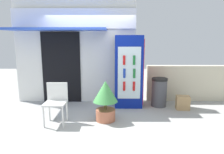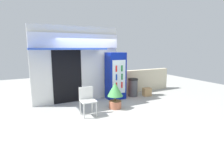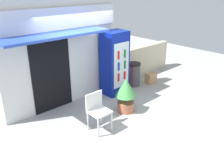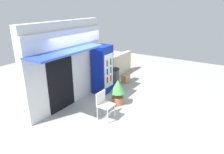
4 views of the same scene
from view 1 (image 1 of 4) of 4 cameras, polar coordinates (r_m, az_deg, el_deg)
ground at (r=5.12m, az=-6.97°, el=-10.79°), size 16.00×16.00×0.00m
storefront_building at (r=6.16m, az=-10.26°, el=7.47°), size 3.48×1.09×2.97m
drink_cooler at (r=5.66m, az=4.63°, el=1.55°), size 0.76×0.64×1.95m
plastic_chair at (r=4.74m, az=-15.19°, el=-6.06°), size 0.46×0.45×0.90m
potted_plant_near_shop at (r=4.69m, az=-1.83°, el=-5.70°), size 0.56×0.56×0.93m
trash_bin at (r=5.87m, az=12.93°, el=-4.09°), size 0.44×0.44×0.79m
stone_boundary_wall at (r=6.69m, az=21.08°, el=-1.56°), size 2.71×0.24×1.07m
cardboard_box at (r=5.83m, az=18.99°, el=-6.72°), size 0.38×0.31×0.37m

